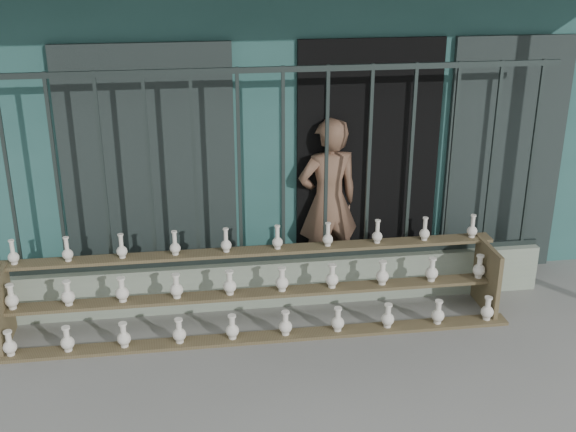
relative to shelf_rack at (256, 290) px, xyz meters
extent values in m
plane|color=slate|center=(0.30, -0.89, -0.36)|extent=(60.00, 60.00, 0.00)
cube|color=#295753|center=(0.30, 3.41, 1.24)|extent=(7.00, 5.00, 3.20)
cube|color=black|center=(1.20, 0.93, 0.84)|extent=(1.40, 0.12, 2.40)
cube|color=black|center=(-0.90, 0.89, 0.84)|extent=(1.60, 0.08, 2.40)
cube|color=black|center=(2.60, 0.89, 0.84)|extent=(1.20, 0.08, 2.40)
cube|color=gray|center=(0.30, 0.41, -0.13)|extent=(5.00, 0.20, 0.45)
cube|color=#283330|center=(-2.05, 0.41, 0.99)|extent=(0.03, 0.03, 1.80)
cube|color=#283330|center=(-1.66, 0.41, 0.99)|extent=(0.03, 0.03, 1.80)
cube|color=#283330|center=(-1.26, 0.41, 0.99)|extent=(0.03, 0.03, 1.80)
cube|color=#283330|center=(-0.87, 0.41, 0.99)|extent=(0.03, 0.03, 1.80)
cube|color=#283330|center=(-0.48, 0.41, 0.99)|extent=(0.03, 0.03, 1.80)
cube|color=#283330|center=(-0.09, 0.41, 0.99)|extent=(0.03, 0.03, 1.80)
cube|color=#283330|center=(0.30, 0.41, 0.99)|extent=(0.03, 0.03, 1.80)
cube|color=#283330|center=(0.69, 0.41, 0.99)|extent=(0.03, 0.03, 1.80)
cube|color=#283330|center=(1.09, 0.41, 0.99)|extent=(0.03, 0.03, 1.80)
cube|color=#283330|center=(1.48, 0.41, 0.99)|extent=(0.03, 0.03, 1.80)
cube|color=#283330|center=(1.87, 0.41, 0.99)|extent=(0.03, 0.03, 1.80)
cube|color=#283330|center=(2.26, 0.41, 0.99)|extent=(0.03, 0.03, 1.80)
cube|color=#283330|center=(2.65, 0.41, 0.99)|extent=(0.03, 0.03, 1.80)
cube|color=#283330|center=(0.30, 0.41, 1.86)|extent=(5.00, 0.04, 0.05)
cube|color=#283330|center=(0.30, 0.41, 0.12)|extent=(5.00, 0.04, 0.05)
cube|color=brown|center=(0.00, -0.24, -0.34)|extent=(4.50, 0.18, 0.03)
cube|color=brown|center=(0.00, 0.01, -0.04)|extent=(4.50, 0.18, 0.03)
cube|color=brown|center=(0.00, 0.26, 0.26)|extent=(4.50, 0.18, 0.03)
cube|color=brown|center=(-2.15, 0.01, -0.04)|extent=(0.04, 0.55, 0.64)
cube|color=brown|center=(2.15, 0.01, -0.04)|extent=(0.04, 0.55, 0.64)
imported|color=brown|center=(0.80, 0.81, 0.49)|extent=(0.68, 0.51, 1.69)
camera|label=1|loc=(-0.53, -5.66, 2.95)|focal=45.00mm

